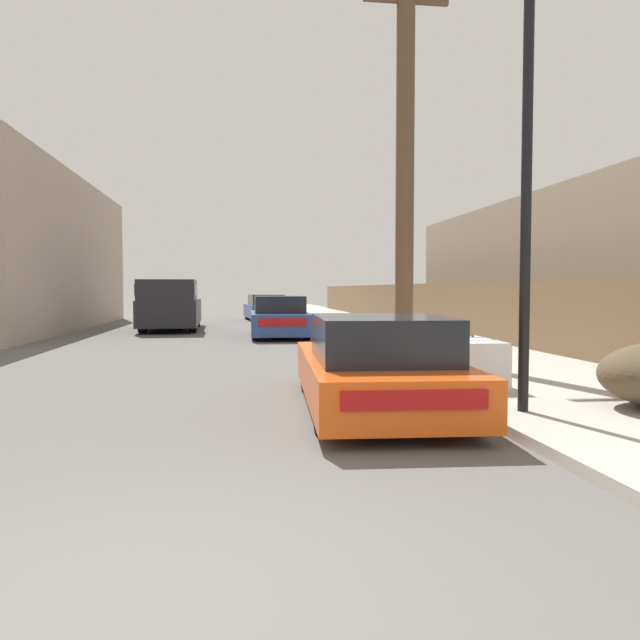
{
  "coord_description": "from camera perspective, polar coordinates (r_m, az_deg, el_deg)",
  "views": [
    {
      "loc": [
        0.44,
        -2.83,
        1.52
      ],
      "look_at": [
        1.78,
        7.03,
        1.03
      ],
      "focal_mm": 35.0,
      "sensor_mm": 36.0,
      "label": 1
    }
  ],
  "objects": [
    {
      "name": "utility_pole",
      "position": [
        13.62,
        7.78,
        14.55
      ],
      "size": [
        1.8,
        0.39,
        8.21
      ],
      "color": "brown",
      "rests_on": "sidewalk_curb"
    },
    {
      "name": "sidewalk_curb",
      "position": [
        26.81,
        2.75,
        -0.3
      ],
      "size": [
        4.2,
        63.0,
        0.12
      ],
      "primitive_type": "cube",
      "color": "#ADA89E",
      "rests_on": "ground"
    },
    {
      "name": "ground_plane",
      "position": [
        3.24,
        -16.23,
        -25.26
      ],
      "size": [
        220.0,
        220.0,
        0.0
      ],
      "primitive_type": "plane",
      "color": "#595654"
    },
    {
      "name": "street_lamp",
      "position": [
        7.63,
        18.39,
        14.12
      ],
      "size": [
        0.26,
        0.26,
        5.06
      ],
      "color": "black",
      "rests_on": "sidewalk_curb"
    },
    {
      "name": "discarded_fridge",
      "position": [
        9.53,
        13.52,
        -3.69
      ],
      "size": [
        0.74,
        1.59,
        0.69
      ],
      "rotation": [
        0.0,
        0.0,
        -0.05
      ],
      "color": "white",
      "rests_on": "sidewalk_curb"
    },
    {
      "name": "pickup_truck",
      "position": [
        23.65,
        -13.52,
        1.31
      ],
      "size": [
        2.17,
        5.74,
        1.85
      ],
      "rotation": [
        0.0,
        0.0,
        3.17
      ],
      "color": "#232328",
      "rests_on": "ground"
    },
    {
      "name": "car_parked_far",
      "position": [
        30.5,
        -5.0,
        1.08
      ],
      "size": [
        2.09,
        4.22,
        1.26
      ],
      "rotation": [
        0.0,
        0.0,
        0.08
      ],
      "color": "#2D478C",
      "rests_on": "ground"
    },
    {
      "name": "car_parked_mid",
      "position": [
        19.77,
        -3.76,
        0.19
      ],
      "size": [
        1.86,
        4.11,
        1.31
      ],
      "rotation": [
        0.0,
        0.0,
        -0.02
      ],
      "color": "#2D478C",
      "rests_on": "ground"
    },
    {
      "name": "wooden_fence",
      "position": [
        25.86,
        7.57,
        1.48
      ],
      "size": [
        0.08,
        42.05,
        1.61
      ],
      "primitive_type": "cube",
      "color": "brown",
      "rests_on": "sidewalk_curb"
    },
    {
      "name": "parked_sports_car_red",
      "position": [
        7.92,
        5.16,
        -4.26
      ],
      "size": [
        2.02,
        4.55,
        1.19
      ],
      "rotation": [
        0.0,
        0.0,
        -0.06
      ],
      "color": "#E05114",
      "rests_on": "ground"
    },
    {
      "name": "building_right_house",
      "position": [
        22.17,
        25.0,
        4.44
      ],
      "size": [
        6.0,
        19.99,
        4.49
      ],
      "primitive_type": "cube",
      "color": "gray",
      "rests_on": "ground"
    }
  ]
}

